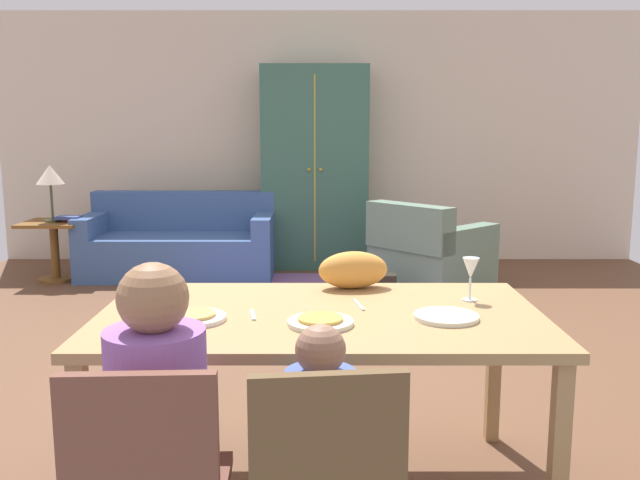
{
  "coord_description": "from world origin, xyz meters",
  "views": [
    {
      "loc": [
        0.02,
        -4.15,
        1.5
      ],
      "look_at": [
        0.01,
        -0.29,
        0.85
      ],
      "focal_mm": 38.52,
      "sensor_mm": 36.0,
      "label": 1
    }
  ],
  "objects_px": {
    "table_lamp": "(52,177)",
    "cat": "(355,270)",
    "person_man": "(163,451)",
    "plate_near_child": "(322,323)",
    "armoire": "(317,168)",
    "handbag": "(378,289)",
    "dining_table": "(322,328)",
    "plate_near_man": "(195,318)",
    "person_child": "(321,476)",
    "book_lower": "(79,219)",
    "wine_glass": "(472,270)",
    "plate_near_woman": "(448,317)",
    "book_upper": "(70,217)",
    "side_table": "(56,242)",
    "couch": "(182,245)",
    "armchair": "(430,257)"
  },
  "relations": [
    {
      "from": "armoire",
      "to": "person_man",
      "type": "bearing_deg",
      "value": -94.68
    },
    {
      "from": "plate_near_child",
      "to": "handbag",
      "type": "bearing_deg",
      "value": 81.43
    },
    {
      "from": "dining_table",
      "to": "book_lower",
      "type": "bearing_deg",
      "value": 121.06
    },
    {
      "from": "dining_table",
      "to": "person_child",
      "type": "bearing_deg",
      "value": -90.27
    },
    {
      "from": "dining_table",
      "to": "table_lamp",
      "type": "xyz_separation_m",
      "value": [
        -2.57,
        3.87,
        0.32
      ]
    },
    {
      "from": "wine_glass",
      "to": "table_lamp",
      "type": "height_order",
      "value": "table_lamp"
    },
    {
      "from": "couch",
      "to": "plate_near_woman",
      "type": "bearing_deg",
      "value": -65.85
    },
    {
      "from": "person_child",
      "to": "armoire",
      "type": "bearing_deg",
      "value": 90.56
    },
    {
      "from": "dining_table",
      "to": "cat",
      "type": "xyz_separation_m",
      "value": [
        0.15,
        0.41,
        0.15
      ]
    },
    {
      "from": "dining_table",
      "to": "book_lower",
      "type": "relative_size",
      "value": 8.04
    },
    {
      "from": "plate_near_man",
      "to": "couch",
      "type": "relative_size",
      "value": 0.13
    },
    {
      "from": "person_child",
      "to": "armchair",
      "type": "distance_m",
      "value": 4.25
    },
    {
      "from": "cat",
      "to": "person_child",
      "type": "bearing_deg",
      "value": -107.66
    },
    {
      "from": "plate_near_woman",
      "to": "person_child",
      "type": "relative_size",
      "value": 0.27
    },
    {
      "from": "plate_near_child",
      "to": "person_man",
      "type": "bearing_deg",
      "value": -133.52
    },
    {
      "from": "plate_near_woman",
      "to": "book_lower",
      "type": "relative_size",
      "value": 1.14
    },
    {
      "from": "armchair",
      "to": "handbag",
      "type": "height_order",
      "value": "armchair"
    },
    {
      "from": "armoire",
      "to": "handbag",
      "type": "distance_m",
      "value": 1.94
    },
    {
      "from": "armchair",
      "to": "dining_table",
      "type": "bearing_deg",
      "value": -106.01
    },
    {
      "from": "person_child",
      "to": "armoire",
      "type": "height_order",
      "value": "armoire"
    },
    {
      "from": "plate_near_man",
      "to": "person_child",
      "type": "bearing_deg",
      "value": -50.16
    },
    {
      "from": "plate_near_child",
      "to": "person_child",
      "type": "bearing_deg",
      "value": -90.36
    },
    {
      "from": "plate_near_man",
      "to": "person_child",
      "type": "height_order",
      "value": "person_child"
    },
    {
      "from": "plate_near_child",
      "to": "cat",
      "type": "height_order",
      "value": "cat"
    },
    {
      "from": "plate_near_child",
      "to": "handbag",
      "type": "height_order",
      "value": "plate_near_child"
    },
    {
      "from": "wine_glass",
      "to": "side_table",
      "type": "xyz_separation_m",
      "value": [
        -3.21,
        3.69,
        -0.52
      ]
    },
    {
      "from": "person_man",
      "to": "person_child",
      "type": "height_order",
      "value": "person_man"
    },
    {
      "from": "person_child",
      "to": "handbag",
      "type": "distance_m",
      "value": 3.72
    },
    {
      "from": "wine_glass",
      "to": "person_man",
      "type": "distance_m",
      "value": 1.47
    },
    {
      "from": "plate_near_man",
      "to": "wine_glass",
      "type": "relative_size",
      "value": 1.34
    },
    {
      "from": "armoire",
      "to": "table_lamp",
      "type": "height_order",
      "value": "armoire"
    },
    {
      "from": "wine_glass",
      "to": "book_lower",
      "type": "relative_size",
      "value": 0.85
    },
    {
      "from": "plate_near_man",
      "to": "person_man",
      "type": "xyz_separation_m",
      "value": [
        -0.0,
        -0.57,
        -0.26
      ]
    },
    {
      "from": "person_man",
      "to": "plate_near_child",
      "type": "bearing_deg",
      "value": 46.48
    },
    {
      "from": "dining_table",
      "to": "table_lamp",
      "type": "height_order",
      "value": "table_lamp"
    },
    {
      "from": "person_child",
      "to": "handbag",
      "type": "bearing_deg",
      "value": 82.57
    },
    {
      "from": "armchair",
      "to": "plate_near_woman",
      "type": "bearing_deg",
      "value": -98.04
    },
    {
      "from": "dining_table",
      "to": "cat",
      "type": "bearing_deg",
      "value": 69.86
    },
    {
      "from": "plate_near_man",
      "to": "book_upper",
      "type": "bearing_deg",
      "value": 115.89
    },
    {
      "from": "dining_table",
      "to": "plate_near_man",
      "type": "height_order",
      "value": "plate_near_man"
    },
    {
      "from": "table_lamp",
      "to": "cat",
      "type": "bearing_deg",
      "value": -51.84
    },
    {
      "from": "plate_near_woman",
      "to": "table_lamp",
      "type": "relative_size",
      "value": 0.46
    },
    {
      "from": "dining_table",
      "to": "couch",
      "type": "distance_m",
      "value": 4.38
    },
    {
      "from": "plate_near_woman",
      "to": "person_man",
      "type": "relative_size",
      "value": 0.23
    },
    {
      "from": "plate_near_child",
      "to": "side_table",
      "type": "bearing_deg",
      "value": 122.4
    },
    {
      "from": "wine_glass",
      "to": "handbag",
      "type": "distance_m",
      "value": 2.9
    },
    {
      "from": "cat",
      "to": "handbag",
      "type": "relative_size",
      "value": 1.0
    },
    {
      "from": "plate_near_woman",
      "to": "wine_glass",
      "type": "distance_m",
      "value": 0.34
    },
    {
      "from": "wine_glass",
      "to": "armoire",
      "type": "distance_m",
      "value": 4.47
    },
    {
      "from": "side_table",
      "to": "person_man",
      "type": "bearing_deg",
      "value": -65.47
    }
  ]
}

